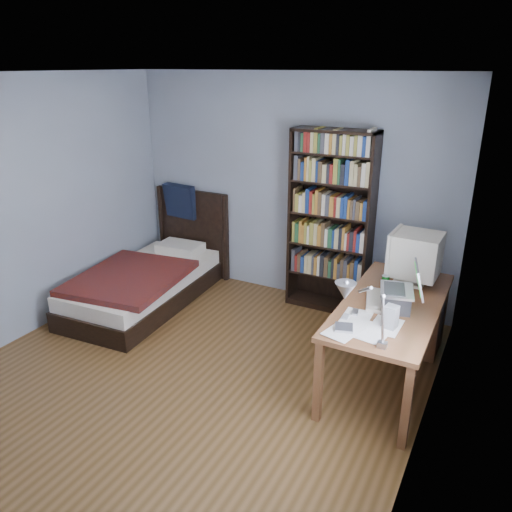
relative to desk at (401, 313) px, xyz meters
name	(u,v)px	position (x,y,z in m)	size (l,w,h in m)	color
room	(179,246)	(-1.48, -1.33, 0.83)	(4.20, 4.24, 2.50)	#563919
desk	(401,313)	(0.00, 0.00, 0.00)	(0.75, 1.67, 0.73)	brown
crt_monitor	(414,255)	(0.05, 0.00, 0.58)	(0.43, 0.40, 0.48)	beige
laptop	(399,296)	(0.06, -0.57, 0.42)	(0.40, 0.38, 0.41)	#2D2D30
desk_lamp	(352,297)	(-0.02, -1.59, 0.83)	(0.25, 0.55, 0.65)	#99999E
keyboard	(377,300)	(-0.12, -0.51, 0.33)	(0.17, 0.43, 0.03)	#BBAE9C
speaker	(391,317)	(0.09, -0.90, 0.40)	(0.09, 0.09, 0.18)	gray
soda_can	(385,282)	(-0.13, -0.22, 0.37)	(0.06, 0.06, 0.12)	#06330B
mouse	(399,290)	(0.00, -0.23, 0.33)	(0.06, 0.11, 0.04)	silver
phone_silver	(355,312)	(-0.21, -0.80, 0.32)	(0.05, 0.10, 0.02)	#BABABF
phone_grey	(346,317)	(-0.25, -0.91, 0.32)	(0.05, 0.09, 0.02)	gray
external_drive	(344,328)	(-0.21, -1.09, 0.33)	(0.13, 0.13, 0.03)	gray
bookshelf	(331,223)	(-0.93, 0.60, 0.56)	(0.88, 0.30, 1.96)	black
bed	(148,279)	(-2.80, -0.20, -0.16)	(1.19, 2.08, 1.16)	black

